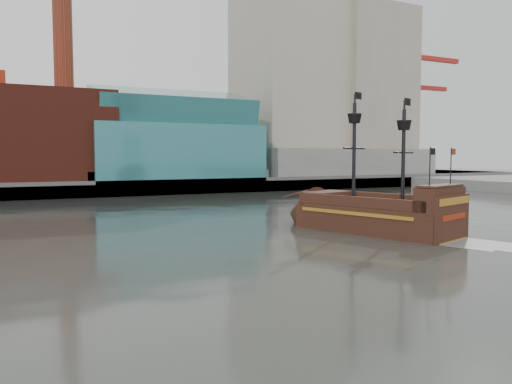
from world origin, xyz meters
TOP-DOWN VIEW (x-y plane):
  - ground at (0.00, 0.00)m, footprint 400.00×400.00m
  - promenade_far at (0.00, 92.00)m, footprint 220.00×60.00m
  - seawall at (0.00, 62.50)m, footprint 220.00×1.00m
  - skyline at (5.21, 84.56)m, footprint 149.00×45.00m
  - crane_a at (78.63, 82.00)m, footprint 22.50×4.00m
  - crane_b at (88.23, 92.00)m, footprint 19.10×4.00m
  - pirate_ship at (11.09, 14.87)m, footprint 10.08×17.93m

SIDE VIEW (x-z plane):
  - ground at x=0.00m, z-range 0.00..0.00m
  - promenade_far at x=0.00m, z-range 0.00..2.00m
  - pirate_ship at x=11.09m, z-range -5.27..7.60m
  - seawall at x=0.00m, z-range 0.00..2.60m
  - crane_b at x=88.23m, z-range 2.45..28.70m
  - crane_a at x=78.63m, z-range 2.99..35.24m
  - skyline at x=5.21m, z-range -6.45..55.55m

